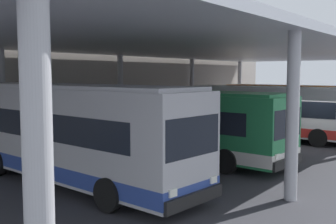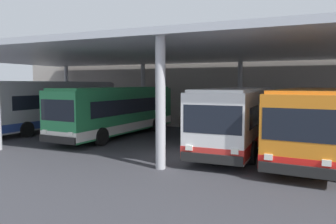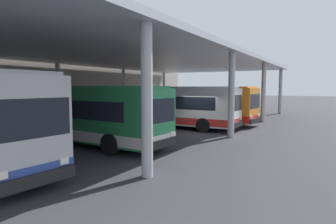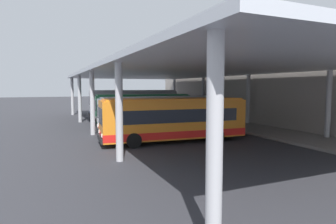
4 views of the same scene
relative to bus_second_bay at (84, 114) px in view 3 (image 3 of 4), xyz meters
name	(u,v)px [view 3 (image 3 of 4)]	position (x,y,z in m)	size (l,w,h in m)	color
ground_plane	(194,134)	(6.05, -3.91, -1.66)	(200.00, 200.00, 0.00)	#333338
platform_kerb	(73,122)	(6.05, 7.84, -1.57)	(42.00, 4.50, 0.18)	gray
station_building_facade	(47,84)	(6.05, 11.09, 1.73)	(48.00, 1.60, 6.78)	#ADA399
canopy_shelter	(128,58)	(6.05, 1.59, 3.63)	(40.00, 17.00, 5.55)	silver
bus_second_bay	(84,114)	(0.00, 0.00, 0.00)	(3.20, 10.67, 3.17)	#28844C
bus_middle_bay	(171,106)	(8.06, -0.97, 0.00)	(2.76, 10.54, 3.17)	white
bus_far_bay	(196,104)	(11.51, -1.48, 0.00)	(3.28, 10.68, 3.17)	orange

